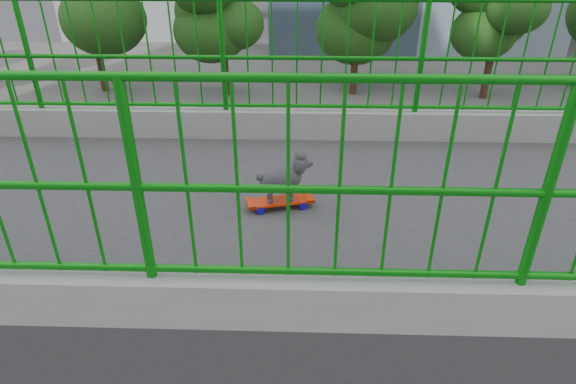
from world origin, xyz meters
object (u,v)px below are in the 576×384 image
at_px(poodle, 283,177).
at_px(car_1, 168,226).
at_px(car_0, 246,297).
at_px(car_4, 133,120).
at_px(skateboard, 280,202).
at_px(car_3, 103,147).

relative_size(poodle, car_1, 0.10).
bearing_deg(car_1, car_0, 41.90).
distance_m(car_1, car_4, 10.47).
bearing_deg(car_0, skateboard, 11.18).
relative_size(car_0, car_4, 0.85).
distance_m(skateboard, poodle, 0.22).
xyz_separation_m(car_1, car_4, (-9.60, -4.18, 0.05)).
height_order(skateboard, poodle, poodle).
relative_size(car_1, car_3, 0.95).
relative_size(skateboard, car_0, 0.14).
bearing_deg(car_3, car_4, -6.06).
xyz_separation_m(skateboard, car_4, (-18.93, -8.26, -6.26)).
xyz_separation_m(car_0, car_3, (-9.60, -7.39, 0.02)).
distance_m(car_3, car_4, 3.22).
bearing_deg(car_4, car_1, -156.49).
bearing_deg(car_0, car_3, -142.43).
bearing_deg(car_1, car_4, -156.49).
relative_size(car_1, car_4, 0.97).
bearing_deg(poodle, car_3, -165.21).
relative_size(skateboard, poodle, 1.27).
bearing_deg(car_4, poodle, -156.37).
xyz_separation_m(car_3, car_4, (-3.20, 0.34, 0.11)).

